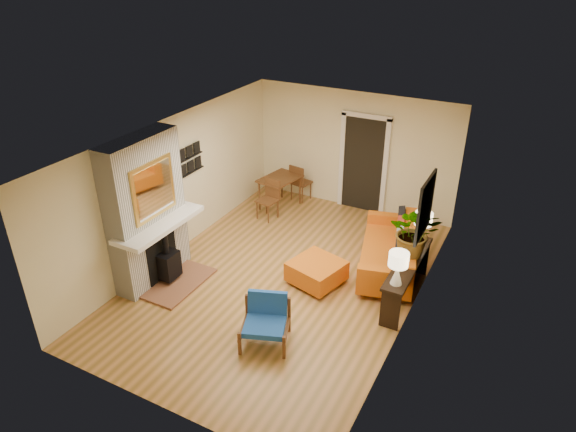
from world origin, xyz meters
name	(u,v)px	position (x,y,z in m)	size (l,w,h in m)	color
room_shell	(371,169)	(0.60, 2.63, 1.24)	(6.50, 6.50, 6.50)	#BF8449
fireplace	(148,215)	(-2.00, -1.00, 1.24)	(1.09, 1.68, 2.60)	white
sofa	(393,252)	(1.61, 1.17, 0.37)	(1.42, 2.29, 0.84)	silver
ottoman	(317,271)	(0.58, 0.15, 0.24)	(0.99, 0.99, 0.41)	silver
blue_chair	(266,317)	(0.52, -1.49, 0.39)	(0.88, 0.87, 0.72)	brown
dining_table	(282,184)	(-1.32, 2.44, 0.57)	(0.88, 1.64, 0.86)	brown
console_table	(408,269)	(2.07, 0.43, 0.58)	(0.34, 1.85, 0.72)	black
lamp_near	(398,265)	(2.07, -0.26, 1.06)	(0.30, 0.30, 0.54)	white
lamp_far	(423,223)	(2.07, 1.17, 1.06)	(0.30, 0.30, 0.54)	white
houseplant	(415,232)	(2.06, 0.64, 1.16)	(0.79, 0.68, 0.88)	#1E5919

